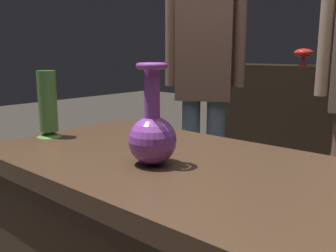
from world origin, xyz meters
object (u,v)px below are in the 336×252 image
object	(u,v)px
vase_tall_behind	(48,106)
shelf_vase_left	(304,53)
vase_centerpiece	(152,133)
visitor_near_left	(204,73)

from	to	relation	value
vase_tall_behind	shelf_vase_left	distance (m)	2.21
vase_centerpiece	visitor_near_left	bearing A→B (deg)	119.66
vase_tall_behind	shelf_vase_left	bearing A→B (deg)	89.35
vase_tall_behind	visitor_near_left	bearing A→B (deg)	97.01
visitor_near_left	shelf_vase_left	bearing A→B (deg)	-126.92
shelf_vase_left	vase_centerpiece	bearing A→B (deg)	-77.80
vase_centerpiece	visitor_near_left	world-z (taller)	visitor_near_left
vase_centerpiece	vase_tall_behind	distance (m)	0.50
vase_centerpiece	shelf_vase_left	world-z (taller)	shelf_vase_left
vase_centerpiece	shelf_vase_left	distance (m)	2.26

